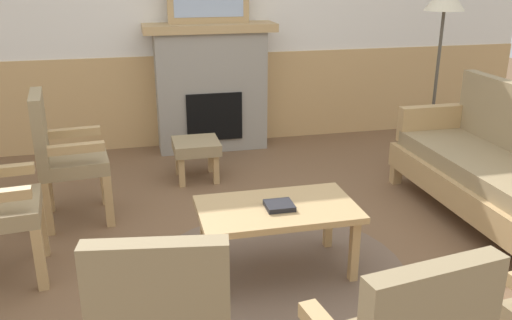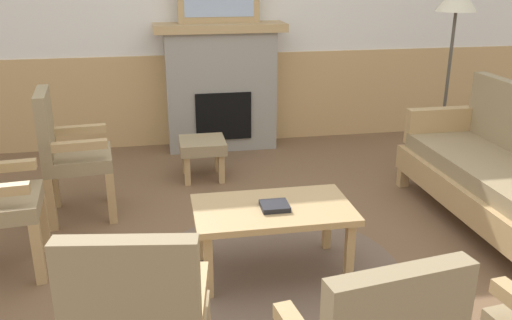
{
  "view_description": "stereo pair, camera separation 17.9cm",
  "coord_description": "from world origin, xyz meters",
  "px_view_note": "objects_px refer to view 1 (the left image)",
  "views": [
    {
      "loc": [
        -0.81,
        -3.08,
        1.81
      ],
      "look_at": [
        0.0,
        0.35,
        0.55
      ],
      "focal_mm": 38.16,
      "sensor_mm": 36.0,
      "label": 1
    },
    {
      "loc": [
        -0.64,
        -3.12,
        1.81
      ],
      "look_at": [
        0.0,
        0.35,
        0.55
      ],
      "focal_mm": 38.16,
      "sensor_mm": 36.0,
      "label": 2
    }
  ],
  "objects_px": {
    "coffee_table": "(277,214)",
    "armchair_by_window_left": "(62,152)",
    "book_on_table": "(279,206)",
    "floor_lamp_by_couch": "(444,8)",
    "fireplace": "(211,86)",
    "couch": "(497,170)",
    "footstool": "(196,149)"
  },
  "relations": [
    {
      "from": "coffee_table",
      "to": "armchair_by_window_left",
      "type": "height_order",
      "value": "armchair_by_window_left"
    },
    {
      "from": "book_on_table",
      "to": "floor_lamp_by_couch",
      "type": "distance_m",
      "value": 2.8
    },
    {
      "from": "fireplace",
      "to": "armchair_by_window_left",
      "type": "bearing_deg",
      "value": -131.9
    },
    {
      "from": "fireplace",
      "to": "book_on_table",
      "type": "height_order",
      "value": "fireplace"
    },
    {
      "from": "fireplace",
      "to": "floor_lamp_by_couch",
      "type": "xyz_separation_m",
      "value": [
        2.01,
        -0.87,
        0.8
      ]
    },
    {
      "from": "armchair_by_window_left",
      "to": "floor_lamp_by_couch",
      "type": "distance_m",
      "value": 3.51
    },
    {
      "from": "armchair_by_window_left",
      "to": "couch",
      "type": "bearing_deg",
      "value": -13.39
    },
    {
      "from": "fireplace",
      "to": "couch",
      "type": "distance_m",
      "value": 2.84
    },
    {
      "from": "fireplace",
      "to": "floor_lamp_by_couch",
      "type": "distance_m",
      "value": 2.34
    },
    {
      "from": "coffee_table",
      "to": "armchair_by_window_left",
      "type": "xyz_separation_m",
      "value": [
        -1.33,
        1.06,
        0.15
      ]
    },
    {
      "from": "fireplace",
      "to": "floor_lamp_by_couch",
      "type": "bearing_deg",
      "value": -23.47
    },
    {
      "from": "couch",
      "to": "armchair_by_window_left",
      "type": "bearing_deg",
      "value": 166.61
    },
    {
      "from": "couch",
      "to": "armchair_by_window_left",
      "type": "distance_m",
      "value": 3.18
    },
    {
      "from": "coffee_table",
      "to": "footstool",
      "type": "xyz_separation_m",
      "value": [
        -0.28,
        1.67,
        -0.1
      ]
    },
    {
      "from": "armchair_by_window_left",
      "to": "floor_lamp_by_couch",
      "type": "bearing_deg",
      "value": 10.2
    },
    {
      "from": "couch",
      "to": "floor_lamp_by_couch",
      "type": "height_order",
      "value": "floor_lamp_by_couch"
    },
    {
      "from": "fireplace",
      "to": "armchair_by_window_left",
      "type": "relative_size",
      "value": 1.33
    },
    {
      "from": "armchair_by_window_left",
      "to": "coffee_table",
      "type": "bearing_deg",
      "value": -38.61
    },
    {
      "from": "coffee_table",
      "to": "footstool",
      "type": "height_order",
      "value": "coffee_table"
    },
    {
      "from": "couch",
      "to": "footstool",
      "type": "xyz_separation_m",
      "value": [
        -2.04,
        1.34,
        -0.11
      ]
    },
    {
      "from": "fireplace",
      "to": "coffee_table",
      "type": "height_order",
      "value": "fireplace"
    },
    {
      "from": "armchair_by_window_left",
      "to": "footstool",
      "type": "bearing_deg",
      "value": 30.21
    },
    {
      "from": "armchair_by_window_left",
      "to": "fireplace",
      "type": "bearing_deg",
      "value": 48.1
    },
    {
      "from": "footstool",
      "to": "armchair_by_window_left",
      "type": "xyz_separation_m",
      "value": [
        -1.05,
        -0.61,
        0.25
      ]
    },
    {
      "from": "fireplace",
      "to": "armchair_by_window_left",
      "type": "height_order",
      "value": "fireplace"
    },
    {
      "from": "couch",
      "to": "footstool",
      "type": "bearing_deg",
      "value": 146.64
    },
    {
      "from": "couch",
      "to": "book_on_table",
      "type": "distance_m",
      "value": 1.79
    },
    {
      "from": "book_on_table",
      "to": "floor_lamp_by_couch",
      "type": "xyz_separation_m",
      "value": [
        2.0,
        1.69,
        1.0
      ]
    },
    {
      "from": "footstool",
      "to": "book_on_table",
      "type": "bearing_deg",
      "value": -80.38
    },
    {
      "from": "coffee_table",
      "to": "floor_lamp_by_couch",
      "type": "xyz_separation_m",
      "value": [
        2.01,
        1.66,
        1.06
      ]
    },
    {
      "from": "fireplace",
      "to": "footstool",
      "type": "distance_m",
      "value": 0.98
    },
    {
      "from": "coffee_table",
      "to": "floor_lamp_by_couch",
      "type": "bearing_deg",
      "value": 39.6
    }
  ]
}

